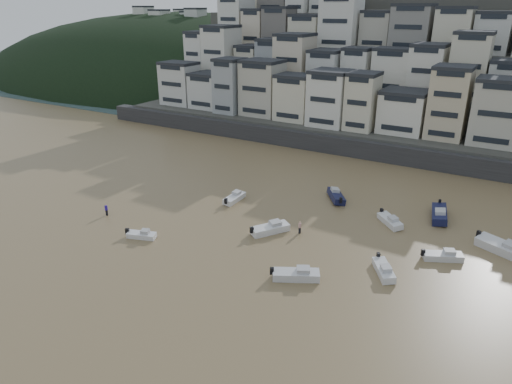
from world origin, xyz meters
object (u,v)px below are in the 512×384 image
Objects in this scene: boat_d at (443,255)px; person_blue at (106,210)px; boat_f at (234,197)px; boat_h at (336,195)px; boat_b at (384,268)px; boat_i at (440,213)px; boat_a at (296,273)px; person_pink at (300,227)px; boat_j at (141,234)px; boat_c at (270,227)px; boat_g at (503,246)px; boat_e at (390,220)px.

person_blue is (-43.69, -11.55, 0.20)m from boat_d.
boat_h is at bearing -58.63° from boat_f.
boat_i is (2.61, 18.24, 0.22)m from boat_b.
boat_b is 2.91× the size of person_blue.
person_pink is (-4.41, 10.12, 0.10)m from boat_a.
boat_d is 17.67m from person_pink.
person_blue reaches higher than boat_j.
boat_b is at bearing -65.59° from boat_c.
boat_i is at bearing 168.10° from boat_g.
boat_e is 2.90× the size of person_pink.
boat_f is at bearing 46.57° from person_blue.
person_blue is at bearing -136.23° from boat_g.
boat_e is 2.90× the size of person_blue.
boat_e reaches higher than boat_f.
boat_c is 1.14× the size of boat_f.
boat_d is 0.72× the size of boat_g.
boat_g is (26.88, 9.61, 0.16)m from boat_c.
boat_b is 1.01× the size of boat_f.
boat_b is 30.29m from boat_j.
boat_a is at bearing -111.80° from boat_g.
boat_g is 52.42m from person_blue.
boat_g is 44.84m from boat_j.
boat_d is 7.96m from boat_g.
person_pink is (-9.52, -8.67, 0.18)m from boat_e.
boat_a is at bearing -103.91° from boat_c.
boat_f is 29.83m from boat_i.
boat_h is (-12.41, 17.20, 0.10)m from boat_b.
boat_i is 47.25m from person_blue.
boat_j is (-31.95, -25.79, -0.35)m from boat_i.
boat_j is at bearing 176.35° from boat_d.
person_pink is (13.28, -4.55, 0.18)m from boat_f.
boat_d is 1.19× the size of boat_j.
person_pink is (-12.37, 4.14, 0.18)m from boat_b.
boat_e is 10.52m from boat_h.
boat_f is at bearing -82.31° from boat_i.
boat_b is at bearing -110.08° from boat_f.
boat_g is at bearing -86.42° from boat_f.
boat_h is at bearing 90.17° from person_pink.
person_pink is at bearing -92.95° from boat_e.
person_pink reaches higher than boat_h.
boat_e is (12.94, 10.55, -0.09)m from boat_c.
boat_h reaches higher than boat_c.
boat_d reaches higher than boat_j.
boat_e is 7.71m from boat_i.
person_blue reaches higher than boat_e.
person_pink is (0.04, -13.06, 0.08)m from boat_h.
boat_g reaches higher than boat_a.
boat_f is (-25.64, 8.69, -0.00)m from boat_b.
boat_d is (13.09, 12.58, -0.09)m from boat_a.
boat_h is at bearing -167.74° from boat_g.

